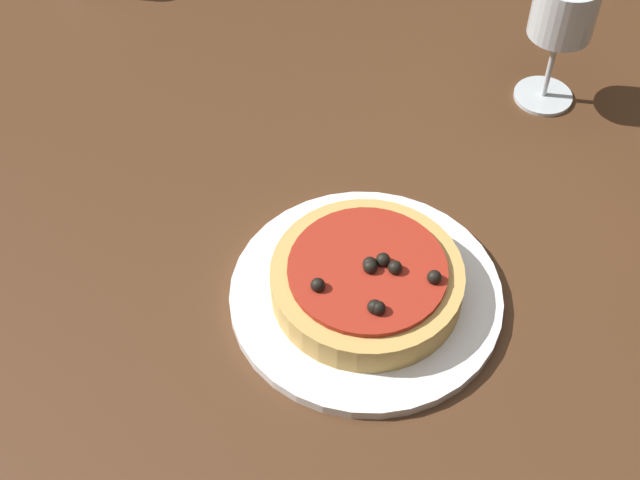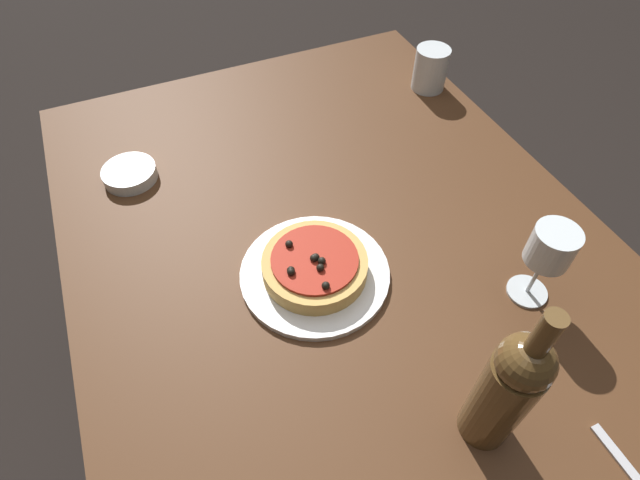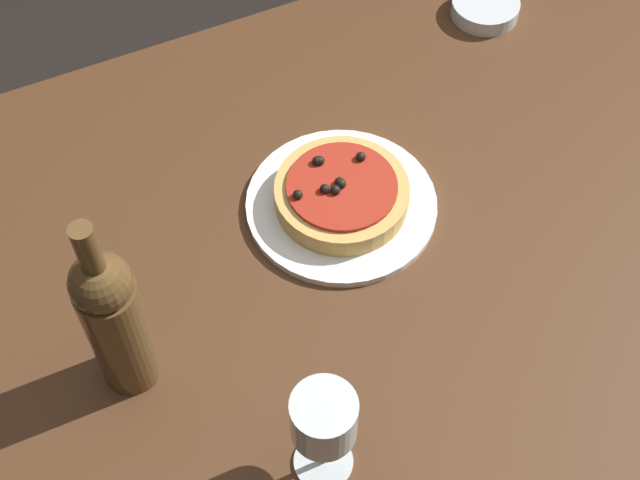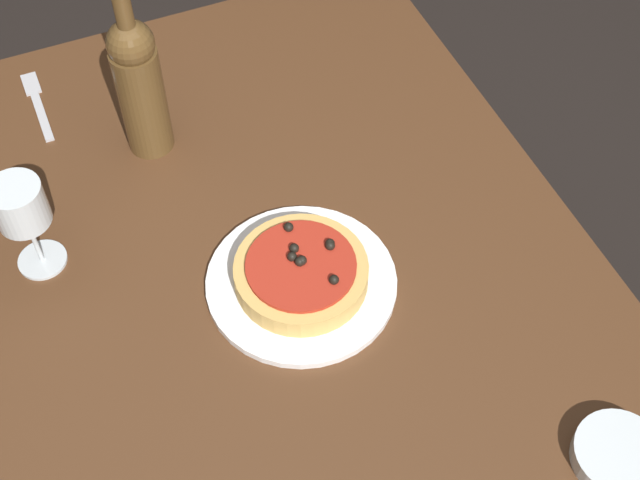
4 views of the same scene
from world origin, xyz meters
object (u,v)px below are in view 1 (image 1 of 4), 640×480
object	(u,v)px
dining_table	(330,284)
wine_glass	(563,15)
dinner_plate	(366,295)
pizza	(367,280)

from	to	relation	value
dining_table	wine_glass	distance (m)	0.40
dinner_plate	pizza	xyz separation A→B (m)	(0.00, -0.00, 0.03)
dining_table	dinner_plate	xyz separation A→B (m)	(0.04, -0.08, 0.09)
dinner_plate	wine_glass	bearing A→B (deg)	60.70
dinner_plate	pizza	size ratio (longest dim) A/B	1.44
dining_table	dinner_plate	size ratio (longest dim) A/B	5.07
pizza	wine_glass	xyz separation A→B (m)	(0.19, 0.33, 0.09)
dining_table	wine_glass	world-z (taller)	wine_glass
dinner_plate	wine_glass	distance (m)	0.40
dinner_plate	wine_glass	world-z (taller)	wine_glass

